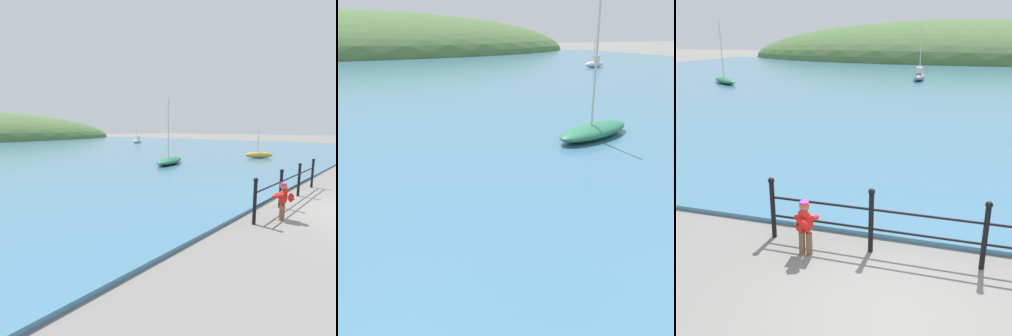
# 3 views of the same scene
# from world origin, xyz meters

# --- Properties ---
(ground_plane) EXTENTS (200.00, 200.00, 0.00)m
(ground_plane) POSITION_xyz_m (0.00, 0.00, 0.00)
(ground_plane) COLOR slate
(water) EXTENTS (80.00, 60.00, 0.10)m
(water) POSITION_xyz_m (0.00, 32.00, 0.05)
(water) COLOR teal
(water) RESTS_ON ground
(far_hillside) EXTENTS (77.89, 42.84, 12.89)m
(far_hillside) POSITION_xyz_m (0.00, 70.33, 0.00)
(far_hillside) COLOR #476B38
(far_hillside) RESTS_ON ground
(iron_railing) EXTENTS (5.78, 0.12, 1.21)m
(iron_railing) POSITION_xyz_m (0.19, 1.50, 0.64)
(iron_railing) COLOR black
(iron_railing) RESTS_ON ground
(child_in_coat) EXTENTS (0.41, 0.55, 1.00)m
(child_in_coat) POSITION_xyz_m (-1.82, 1.07, 0.61)
(child_in_coat) COLOR brown
(child_in_coat) RESTS_ON ground
(boat_white_sailboat) EXTENTS (3.66, 3.25, 4.78)m
(boat_white_sailboat) POSITION_xyz_m (-17.73, 23.22, 0.36)
(boat_white_sailboat) COLOR #287551
(boat_white_sailboat) RESTS_ON water
(boat_nearest_quay) EXTENTS (0.97, 3.45, 4.35)m
(boat_nearest_quay) POSITION_xyz_m (-3.18, 30.15, 0.48)
(boat_nearest_quay) COLOR gray
(boat_nearest_quay) RESTS_ON water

